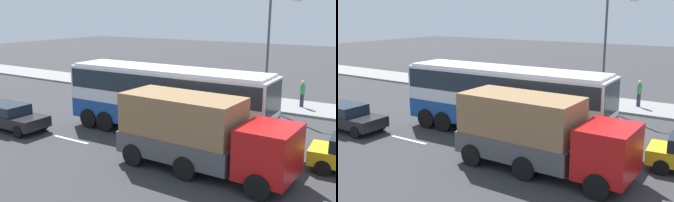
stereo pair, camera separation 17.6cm
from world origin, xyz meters
TOP-DOWN VIEW (x-y plane):
  - ground_plane at (0.00, 0.00)m, footprint 120.00×120.00m
  - sidewalk_curb at (0.00, 9.87)m, footprint 80.00×4.00m
  - lane_centreline at (1.60, -3.11)m, footprint 36.32×0.16m
  - coach_bus at (-0.67, 0.22)m, footprint 11.29×2.82m
  - cargo_truck at (3.02, -3.00)m, footprint 7.41×2.76m
  - car_black_sedan at (-8.71, -3.62)m, footprint 4.77×1.99m
  - pedestrian_near_curb at (3.87, 9.82)m, footprint 0.32×0.32m
  - pedestrian_at_crossing at (-2.62, 10.06)m, footprint 0.32×0.32m
  - street_lamp at (1.98, 8.57)m, footprint 2.01×0.24m

SIDE VIEW (x-z plane):
  - ground_plane at x=0.00m, z-range 0.00..0.00m
  - lane_centreline at x=1.60m, z-range 0.00..0.01m
  - sidewalk_curb at x=0.00m, z-range 0.00..0.15m
  - car_black_sedan at x=-8.71m, z-range 0.05..1.46m
  - pedestrian_at_crossing at x=-2.62m, z-range 0.29..2.04m
  - pedestrian_near_curb at x=3.87m, z-range 0.30..2.09m
  - cargo_truck at x=3.02m, z-range 0.10..3.18m
  - coach_bus at x=-0.67m, z-range 0.43..4.02m
  - street_lamp at x=1.98m, z-range 0.70..7.88m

